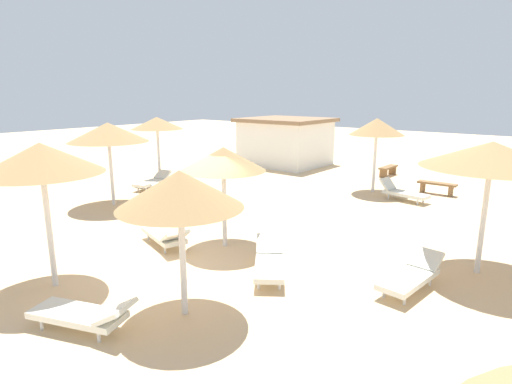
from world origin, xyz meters
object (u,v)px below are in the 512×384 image
Objects in this scene: parasol_3 at (377,127)px; lounger_1 at (166,235)px; beach_cabana at (286,141)px; parasol_1 at (223,159)px; parasol_6 at (41,159)px; parasol_0 at (180,190)px; parasol_4 at (492,155)px; lounger_2 at (176,194)px; lounger_0 at (269,262)px; parasol_2 at (108,132)px; bench_1 at (437,186)px; lounger_5 at (153,181)px; bench_0 at (388,169)px; parasol_5 at (157,123)px; lounger_4 at (411,275)px; lounger_3 at (403,192)px; lounger_6 at (84,314)px.

parasol_3 is 10.04m from lounger_1.
lounger_1 is 13.99m from beach_cabana.
parasol_1 is 0.87× the size of parasol_6.
parasol_4 reaches higher than parasol_0.
lounger_2 is 9.85m from beach_cabana.
lounger_0 is (2.07, -0.75, -2.06)m from parasol_1.
parasol_2 is 11.46m from beach_cabana.
parasol_6 is at bearing -98.03° from parasol_3.
parasol_6 is at bearing -61.71° from lounger_2.
parasol_6 reaches higher than parasol_0.
lounger_2 is (-3.45, 3.35, 0.00)m from lounger_1.
lounger_2 reaches higher than bench_1.
parasol_6 is 1.55× the size of lounger_5.
bench_0 is (-2.36, 13.10, 0.03)m from lounger_0.
parasol_4 is at bearing -8.56° from parasol_5.
parasol_6 is 8.01m from lounger_4.
parasol_3 is 1.01× the size of parasol_4.
lounger_3 is at bearing -62.42° from bench_0.
parasol_6 is at bearing -43.51° from parasol_2.
parasol_5 is 1.56× the size of lounger_0.
parasol_2 is 2.02× the size of bench_1.
lounger_6 is at bearing -121.77° from parasol_0.
parasol_4 is at bearing 25.72° from lounger_1.
bench_1 is (10.01, 6.51, 0.03)m from lounger_5.
lounger_3 is 1.28× the size of bench_0.
bench_0 is (0.94, 16.42, -2.42)m from parasol_6.
parasol_3 reaches higher than parasol_5.
lounger_1 is at bearing -44.15° from lounger_2.
lounger_4 is at bearing -12.89° from lounger_5.
lounger_0 is (3.30, 3.32, -2.45)m from parasol_6.
parasol_5 reaches higher than lounger_0.
bench_1 is (0.90, 12.94, -2.05)m from parasol_0.
lounger_1 is at bearing -139.65° from parasol_1.
parasol_6 is (-7.00, -6.41, 0.02)m from parasol_4.
lounger_3 reaches higher than bench_0.
parasol_2 is 1.51× the size of lounger_2.
lounger_4 is at bearing -69.05° from lounger_3.
bench_1 is at bearing 69.87° from lounger_1.
lounger_2 is at bearing -80.64° from beach_cabana.
parasol_5 is 13.11m from lounger_6.
lounger_0 is at bearing -9.30° from parasol_2.
parasol_2 is (-6.15, 0.59, 0.30)m from parasol_1.
parasol_6 is (4.92, -4.67, 0.09)m from parasol_2.
parasol_6 is 1.54× the size of lounger_2.
lounger_3 is (3.25, 12.00, -2.44)m from parasol_6.
lounger_3 is at bearing 75.69° from parasol_1.
parasol_3 is 2.87m from lounger_3.
parasol_5 is at bearing -135.09° from bench_0.
lounger_6 is (0.38, -13.19, -2.40)m from parasol_3.
bench_1 is at bearing -13.57° from beach_cabana.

